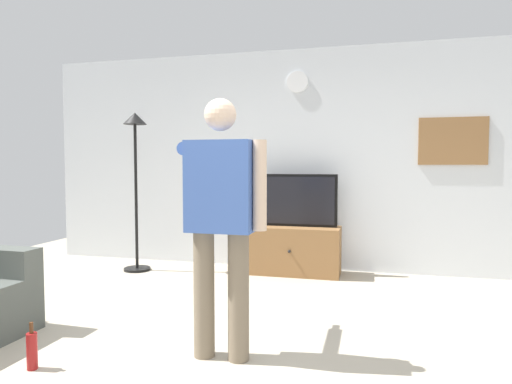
{
  "coord_description": "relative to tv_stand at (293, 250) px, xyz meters",
  "views": [
    {
      "loc": [
        1.02,
        -2.64,
        1.29
      ],
      "look_at": [
        0.04,
        1.2,
        1.05
      ],
      "focal_mm": 31.74,
      "sensor_mm": 36.0,
      "label": 1
    }
  ],
  "objects": [
    {
      "name": "television",
      "position": [
        0.0,
        0.05,
        0.59
      ],
      "size": [
        1.03,
        0.07,
        0.62
      ],
      "color": "black",
      "rests_on": "tv_stand"
    },
    {
      "name": "wall_clock",
      "position": [
        0.0,
        0.29,
        2.02
      ],
      "size": [
        0.26,
        0.03,
        0.26
      ],
      "primitive_type": "cylinder",
      "rotation": [
        1.57,
        0.0,
        0.0
      ],
      "color": "white"
    },
    {
      "name": "tv_stand",
      "position": [
        0.0,
        0.0,
        0.0
      ],
      "size": [
        1.11,
        0.47,
        0.56
      ],
      "color": "olive",
      "rests_on": "ground_plane"
    },
    {
      "name": "person_standing_nearer_lamp",
      "position": [
        -0.06,
        -2.43,
        0.7
      ],
      "size": [
        0.62,
        0.78,
        1.72
      ],
      "color": "#7A6B56",
      "rests_on": "ground_plane"
    },
    {
      "name": "beverage_bottle",
      "position": [
        -1.16,
        -2.9,
        -0.16
      ],
      "size": [
        0.07,
        0.07,
        0.3
      ],
      "color": "maroon",
      "rests_on": "ground_plane"
    },
    {
      "name": "ground_plane",
      "position": [
        -0.13,
        -2.6,
        -0.28
      ],
      "size": [
        8.4,
        8.4,
        0.0
      ],
      "primitive_type": "plane",
      "color": "#B2A893"
    },
    {
      "name": "back_wall",
      "position": [
        -0.13,
        0.35,
        1.07
      ],
      "size": [
        6.4,
        0.1,
        2.7
      ],
      "primitive_type": "cube",
      "color": "silver",
      "rests_on": "ground_plane"
    },
    {
      "name": "floor_lamp",
      "position": [
        -1.88,
        -0.3,
        1.09
      ],
      "size": [
        0.32,
        0.32,
        1.92
      ],
      "color": "black",
      "rests_on": "ground_plane"
    },
    {
      "name": "framed_picture",
      "position": [
        1.78,
        0.3,
        1.28
      ],
      "size": [
        0.74,
        0.04,
        0.54
      ],
      "primitive_type": "cube",
      "color": "olive"
    }
  ]
}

